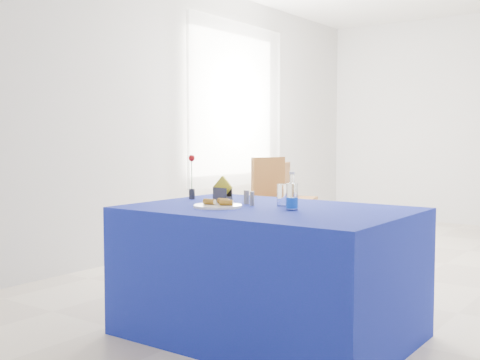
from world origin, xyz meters
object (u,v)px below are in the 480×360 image
(chair_win_a, at_px, (275,196))
(plate, at_px, (218,206))
(blue_table, at_px, (268,272))
(chair_win_b, at_px, (293,193))
(water_bottle, at_px, (292,197))

(chair_win_a, bearing_deg, plate, -136.53)
(plate, distance_m, blue_table, 0.49)
(blue_table, relative_size, chair_win_b, 1.84)
(chair_win_a, relative_size, chair_win_b, 1.11)
(water_bottle, bearing_deg, plate, -160.71)
(plate, distance_m, chair_win_a, 2.81)
(water_bottle, xyz_separation_m, chair_win_a, (-1.63, 2.38, -0.27))
(blue_table, bearing_deg, plate, -145.28)
(chair_win_b, bearing_deg, plate, -174.75)
(plate, distance_m, water_bottle, 0.45)
(plate, height_order, water_bottle, water_bottle)
(blue_table, distance_m, water_bottle, 0.48)
(plate, xyz_separation_m, chair_win_a, (-1.21, 2.53, -0.21))
(plate, bearing_deg, blue_table, 34.72)
(chair_win_a, distance_m, chair_win_b, 1.05)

